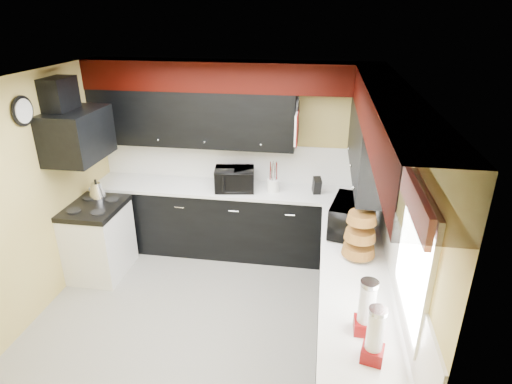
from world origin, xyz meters
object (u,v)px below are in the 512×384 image
(knife_block, at_px, (317,186))
(kettle, at_px, (97,190))
(toaster_oven, at_px, (235,179))
(utensil_crock, at_px, (273,185))
(microwave, at_px, (353,217))

(knife_block, height_order, kettle, knife_block)
(toaster_oven, distance_m, knife_block, 1.03)
(toaster_oven, bearing_deg, utensil_crock, -6.73)
(utensil_crock, relative_size, kettle, 0.80)
(microwave, distance_m, knife_block, 1.01)
(toaster_oven, bearing_deg, kettle, -174.11)
(microwave, bearing_deg, toaster_oven, 69.29)
(toaster_oven, xyz_separation_m, microwave, (1.42, -0.89, 0.03))
(toaster_oven, relative_size, kettle, 2.42)
(utensil_crock, relative_size, knife_block, 0.78)
(toaster_oven, height_order, utensil_crock, toaster_oven)
(toaster_oven, distance_m, utensil_crock, 0.49)
(utensil_crock, bearing_deg, microwave, -44.43)
(toaster_oven, relative_size, microwave, 0.80)
(kettle, bearing_deg, toaster_oven, 14.86)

